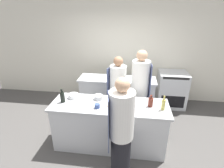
{
  "coord_description": "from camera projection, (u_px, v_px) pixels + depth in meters",
  "views": [
    {
      "loc": [
        0.4,
        -2.72,
        2.51
      ],
      "look_at": [
        0.0,
        0.35,
        1.16
      ],
      "focal_mm": 28.0,
      "sensor_mm": 36.0,
      "label": 1
    }
  ],
  "objects": [
    {
      "name": "bowl_prep_small",
      "position": [
        73.0,
        96.0,
        3.38
      ],
      "size": [
        0.2,
        0.2,
        0.08
      ],
      "color": "white",
      "rests_on": "prep_counter"
    },
    {
      "name": "prep_counter",
      "position": [
        110.0,
        125.0,
        3.34
      ],
      "size": [
        2.14,
        0.7,
        0.91
      ],
      "color": "silver",
      "rests_on": "ground_plane"
    },
    {
      "name": "oven_range",
      "position": [
        171.0,
        89.0,
        4.76
      ],
      "size": [
        0.74,
        0.65,
        0.96
      ],
      "color": "silver",
      "rests_on": "ground_plane"
    },
    {
      "name": "chef_at_stove",
      "position": [
        140.0,
        91.0,
        3.72
      ],
      "size": [
        0.39,
        0.37,
        1.77
      ],
      "rotation": [
        0.0,
        0.0,
        -1.49
      ],
      "color": "black",
      "rests_on": "ground_plane"
    },
    {
      "name": "ground_plane",
      "position": [
        110.0,
        143.0,
        3.52
      ],
      "size": [
        16.0,
        16.0,
        0.0
      ],
      "primitive_type": "plane",
      "color": "#4C4947"
    },
    {
      "name": "cutting_board",
      "position": [
        120.0,
        104.0,
        3.17
      ],
      "size": [
        0.43,
        0.25,
        0.01
      ],
      "color": "tan",
      "rests_on": "prep_counter"
    },
    {
      "name": "cup",
      "position": [
        97.0,
        106.0,
        3.03
      ],
      "size": [
        0.09,
        0.09,
        0.08
      ],
      "color": "#33477F",
      "rests_on": "prep_counter"
    },
    {
      "name": "chef_at_pass_far",
      "position": [
        118.0,
        93.0,
        3.81
      ],
      "size": [
        0.4,
        0.39,
        1.62
      ],
      "rotation": [
        0.0,
        0.0,
        1.21
      ],
      "color": "black",
      "rests_on": "ground_plane"
    },
    {
      "name": "bottle_olive_oil",
      "position": [
        62.0,
        97.0,
        3.2
      ],
      "size": [
        0.08,
        0.08,
        0.26
      ],
      "color": "black",
      "rests_on": "prep_counter"
    },
    {
      "name": "bottle_wine",
      "position": [
        151.0,
        102.0,
        3.06
      ],
      "size": [
        0.09,
        0.09,
        0.22
      ],
      "color": "#5B2319",
      "rests_on": "prep_counter"
    },
    {
      "name": "bottle_vinegar",
      "position": [
        163.0,
        104.0,
        2.96
      ],
      "size": [
        0.06,
        0.06,
        0.26
      ],
      "color": "#B2A84C",
      "rests_on": "prep_counter"
    },
    {
      "name": "wall_back",
      "position": [
        120.0,
        51.0,
        4.9
      ],
      "size": [
        8.0,
        0.06,
        2.8
      ],
      "color": "silver",
      "rests_on": "ground_plane"
    },
    {
      "name": "bowl_mixing_large",
      "position": [
        98.0,
        97.0,
        3.32
      ],
      "size": [
        0.17,
        0.17,
        0.08
      ],
      "color": "#B7BABC",
      "rests_on": "prep_counter"
    },
    {
      "name": "chef_at_prep_near",
      "position": [
        121.0,
        132.0,
        2.53
      ],
      "size": [
        0.39,
        0.37,
        1.71
      ],
      "rotation": [
        0.0,
        0.0,
        1.72
      ],
      "color": "black",
      "rests_on": "ground_plane"
    },
    {
      "name": "pass_counter",
      "position": [
        117.0,
        95.0,
        4.5
      ],
      "size": [
        1.91,
        0.55,
        0.91
      ],
      "color": "silver",
      "rests_on": "ground_plane"
    }
  ]
}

